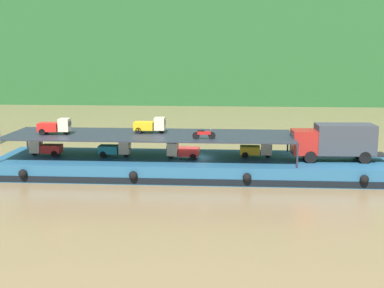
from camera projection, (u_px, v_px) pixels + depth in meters
ground_plane at (193, 174)px, 45.46m from camera, size 400.00×400.00×0.00m
cargo_barge at (193, 166)px, 45.30m from camera, size 33.87×8.40×1.50m
covered_lorry at (335, 141)px, 43.65m from camera, size 7.92×2.54×3.10m
cargo_rack at (149, 135)px, 45.10m from camera, size 24.67×7.04×2.00m
mini_truck_lower_stern at (45, 148)px, 45.90m from camera, size 2.75×1.21×1.38m
mini_truck_lower_aft at (115, 149)px, 45.51m from camera, size 2.75×1.21×1.38m
mini_truck_lower_mid at (182, 151)px, 44.64m from camera, size 2.78×1.27×1.38m
mini_truck_lower_fore at (256, 149)px, 45.21m from camera, size 2.78×1.27×1.38m
mini_truck_upper_stern at (55, 126)px, 45.01m from camera, size 2.76×1.23×1.38m
mini_truck_upper_mid at (150, 125)px, 45.73m from camera, size 2.75×1.22×1.38m
motorcycle_upper_port at (204, 134)px, 42.61m from camera, size 1.90×0.55×0.87m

